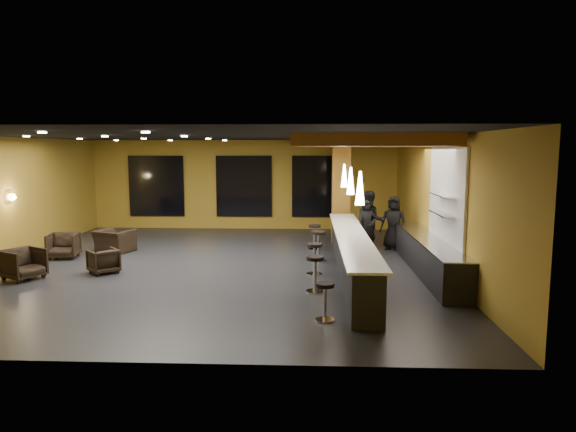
{
  "coord_description": "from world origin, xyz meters",
  "views": [
    {
      "loc": [
        2.62,
        -13.68,
        3.16
      ],
      "look_at": [
        2.0,
        0.5,
        1.3
      ],
      "focal_mm": 32.0,
      "sensor_mm": 36.0,
      "label": 1
    }
  ],
  "objects_px": {
    "column": "(341,191)",
    "armchair_a": "(23,264)",
    "armchair_c": "(63,246)",
    "bar_stool_4": "(315,234)",
    "prep_counter": "(427,255)",
    "staff_c": "(394,223)",
    "staff_a": "(367,228)",
    "armchair_d": "(114,241)",
    "bar_stool_1": "(315,269)",
    "pendant_2": "(344,176)",
    "bar_stool_2": "(315,255)",
    "bar_counter": "(351,256)",
    "bar_stool_0": "(325,297)",
    "pendant_0": "(360,188)",
    "staff_b": "(370,222)",
    "pendant_1": "(351,181)",
    "armchair_b": "(103,261)"
  },
  "relations": [
    {
      "from": "pendant_0",
      "to": "armchair_d",
      "type": "distance_m",
      "value": 8.71
    },
    {
      "from": "staff_a",
      "to": "staff_c",
      "type": "height_order",
      "value": "staff_c"
    },
    {
      "from": "staff_a",
      "to": "staff_b",
      "type": "relative_size",
      "value": 0.88
    },
    {
      "from": "bar_stool_0",
      "to": "prep_counter",
      "type": "bearing_deg",
      "value": 55.41
    },
    {
      "from": "armchair_d",
      "to": "bar_stool_4",
      "type": "bearing_deg",
      "value": -152.95
    },
    {
      "from": "column",
      "to": "armchair_a",
      "type": "xyz_separation_m",
      "value": [
        -8.01,
        -5.34,
        -1.37
      ]
    },
    {
      "from": "pendant_1",
      "to": "armchair_b",
      "type": "xyz_separation_m",
      "value": [
        -6.32,
        -0.54,
        -2.04
      ]
    },
    {
      "from": "column",
      "to": "armchair_b",
      "type": "height_order",
      "value": "column"
    },
    {
      "from": "prep_counter",
      "to": "pendant_2",
      "type": "distance_m",
      "value": 3.73
    },
    {
      "from": "armchair_a",
      "to": "pendant_0",
      "type": "bearing_deg",
      "value": -70.44
    },
    {
      "from": "bar_counter",
      "to": "column",
      "type": "xyz_separation_m",
      "value": [
        0.0,
        4.6,
        1.25
      ]
    },
    {
      "from": "staff_b",
      "to": "bar_stool_1",
      "type": "relative_size",
      "value": 2.33
    },
    {
      "from": "armchair_c",
      "to": "bar_stool_1",
      "type": "relative_size",
      "value": 1.01
    },
    {
      "from": "staff_c",
      "to": "bar_stool_0",
      "type": "xyz_separation_m",
      "value": [
        -2.35,
        -6.94,
        -0.39
      ]
    },
    {
      "from": "pendant_2",
      "to": "staff_c",
      "type": "xyz_separation_m",
      "value": [
        1.6,
        0.45,
        -1.5
      ]
    },
    {
      "from": "pendant_1",
      "to": "bar_stool_0",
      "type": "height_order",
      "value": "pendant_1"
    },
    {
      "from": "staff_b",
      "to": "bar_stool_2",
      "type": "xyz_separation_m",
      "value": [
        -1.73,
        -3.0,
        -0.43
      ]
    },
    {
      "from": "armchair_c",
      "to": "bar_stool_4",
      "type": "distance_m",
      "value": 7.48
    },
    {
      "from": "bar_counter",
      "to": "prep_counter",
      "type": "distance_m",
      "value": 2.06
    },
    {
      "from": "pendant_2",
      "to": "staff_b",
      "type": "xyz_separation_m",
      "value": [
        0.82,
        0.03,
        -1.41
      ]
    },
    {
      "from": "armchair_d",
      "to": "bar_stool_2",
      "type": "xyz_separation_m",
      "value": [
        6.16,
        -2.64,
        0.17
      ]
    },
    {
      "from": "armchair_c",
      "to": "bar_stool_2",
      "type": "distance_m",
      "value": 7.47
    },
    {
      "from": "staff_a",
      "to": "armchair_a",
      "type": "distance_m",
      "value": 9.27
    },
    {
      "from": "pendant_2",
      "to": "staff_a",
      "type": "height_order",
      "value": "pendant_2"
    },
    {
      "from": "column",
      "to": "staff_c",
      "type": "distance_m",
      "value": 2.17
    },
    {
      "from": "staff_c",
      "to": "staff_a",
      "type": "bearing_deg",
      "value": -115.63
    },
    {
      "from": "bar_stool_2",
      "to": "staff_a",
      "type": "bearing_deg",
      "value": 57.59
    },
    {
      "from": "armchair_c",
      "to": "bar_stool_4",
      "type": "relative_size",
      "value": 1.03
    },
    {
      "from": "pendant_2",
      "to": "armchair_d",
      "type": "height_order",
      "value": "pendant_2"
    },
    {
      "from": "column",
      "to": "armchair_c",
      "type": "bearing_deg",
      "value": -160.41
    },
    {
      "from": "armchair_d",
      "to": "bar_stool_1",
      "type": "distance_m",
      "value": 7.49
    },
    {
      "from": "pendant_2",
      "to": "bar_stool_2",
      "type": "bearing_deg",
      "value": -107.14
    },
    {
      "from": "pendant_0",
      "to": "staff_c",
      "type": "bearing_deg",
      "value": 73.63
    },
    {
      "from": "bar_stool_1",
      "to": "bar_stool_0",
      "type": "bearing_deg",
      "value": -85.13
    },
    {
      "from": "bar_counter",
      "to": "bar_stool_0",
      "type": "xyz_separation_m",
      "value": [
        -0.75,
        -3.49,
        -0.04
      ]
    },
    {
      "from": "column",
      "to": "bar_stool_2",
      "type": "relative_size",
      "value": 4.4
    },
    {
      "from": "staff_c",
      "to": "bar_stool_2",
      "type": "bearing_deg",
      "value": -106.82
    },
    {
      "from": "prep_counter",
      "to": "bar_stool_4",
      "type": "xyz_separation_m",
      "value": [
        -2.89,
        2.76,
        0.08
      ]
    },
    {
      "from": "pendant_0",
      "to": "armchair_b",
      "type": "distance_m",
      "value": 6.92
    },
    {
      "from": "staff_b",
      "to": "bar_stool_0",
      "type": "distance_m",
      "value": 6.72
    },
    {
      "from": "staff_c",
      "to": "pendant_2",
      "type": "bearing_deg",
      "value": -144.82
    },
    {
      "from": "armchair_c",
      "to": "bar_stool_4",
      "type": "xyz_separation_m",
      "value": [
        7.31,
        1.58,
        0.14
      ]
    },
    {
      "from": "prep_counter",
      "to": "pendant_0",
      "type": "height_order",
      "value": "pendant_0"
    },
    {
      "from": "pendant_1",
      "to": "bar_stool_0",
      "type": "relative_size",
      "value": 0.98
    },
    {
      "from": "armchair_a",
      "to": "pendant_2",
      "type": "bearing_deg",
      "value": -36.48
    },
    {
      "from": "pendant_0",
      "to": "bar_stool_4",
      "type": "bearing_deg",
      "value": 99.59
    },
    {
      "from": "prep_counter",
      "to": "pendant_2",
      "type": "xyz_separation_m",
      "value": [
        -2.0,
        2.5,
        1.92
      ]
    },
    {
      "from": "column",
      "to": "armchair_a",
      "type": "bearing_deg",
      "value": -146.3
    },
    {
      "from": "armchair_d",
      "to": "column",
      "type": "bearing_deg",
      "value": -143.12
    },
    {
      "from": "pendant_2",
      "to": "pendant_1",
      "type": "bearing_deg",
      "value": -90.0
    }
  ]
}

